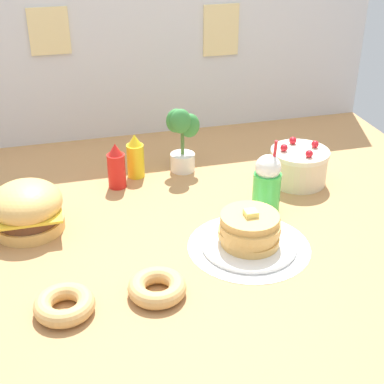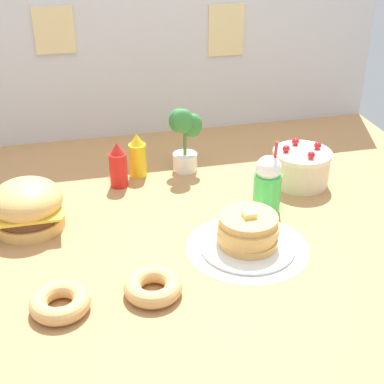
% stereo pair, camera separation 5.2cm
% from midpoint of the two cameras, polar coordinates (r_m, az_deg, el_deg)
% --- Properties ---
extents(ground_plane, '(2.48, 2.11, 0.02)m').
position_cam_midpoint_polar(ground_plane, '(2.15, -0.48, -4.72)').
color(ground_plane, '#B27F4C').
extents(back_wall, '(2.48, 0.04, 0.82)m').
position_cam_midpoint_polar(back_wall, '(2.92, -5.82, 13.51)').
color(back_wall, silver).
rests_on(back_wall, ground_plane).
extents(doily_mat, '(0.45, 0.45, 0.00)m').
position_cam_midpoint_polar(doily_mat, '(2.09, 5.06, -5.50)').
color(doily_mat, white).
rests_on(doily_mat, ground_plane).
extents(burger, '(0.27, 0.27, 0.20)m').
position_cam_midpoint_polar(burger, '(2.24, -17.01, -1.58)').
color(burger, '#DBA859').
rests_on(burger, ground_plane).
extents(pancake_stack, '(0.35, 0.35, 0.15)m').
position_cam_midpoint_polar(pancake_stack, '(2.06, 5.11, -4.16)').
color(pancake_stack, white).
rests_on(pancake_stack, doily_mat).
extents(layer_cake, '(0.26, 0.26, 0.19)m').
position_cam_midpoint_polar(layer_cake, '(2.53, 10.17, 2.62)').
color(layer_cake, beige).
rests_on(layer_cake, ground_plane).
extents(ketchup_bottle, '(0.08, 0.08, 0.21)m').
position_cam_midpoint_polar(ketchup_bottle, '(2.47, -8.26, 2.51)').
color(ketchup_bottle, red).
rests_on(ketchup_bottle, ground_plane).
extents(mustard_bottle, '(0.08, 0.08, 0.21)m').
position_cam_midpoint_polar(mustard_bottle, '(2.55, -6.33, 3.52)').
color(mustard_bottle, yellow).
rests_on(mustard_bottle, ground_plane).
extents(cream_soda_cup, '(0.11, 0.11, 0.31)m').
position_cam_midpoint_polar(cream_soda_cup, '(2.27, 6.94, 0.86)').
color(cream_soda_cup, green).
rests_on(cream_soda_cup, ground_plane).
extents(donut_pink_glaze, '(0.19, 0.19, 0.06)m').
position_cam_midpoint_polar(donut_pink_glaze, '(1.83, -13.61, -11.01)').
color(donut_pink_glaze, tan).
rests_on(donut_pink_glaze, ground_plane).
extents(donut_chocolate, '(0.19, 0.19, 0.06)m').
position_cam_midpoint_polar(donut_chocolate, '(1.85, -4.37, -9.58)').
color(donut_chocolate, tan).
rests_on(donut_chocolate, ground_plane).
extents(potted_plant, '(0.15, 0.12, 0.31)m').
position_cam_midpoint_polar(potted_plant, '(2.57, -1.57, 5.61)').
color(potted_plant, white).
rests_on(potted_plant, ground_plane).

